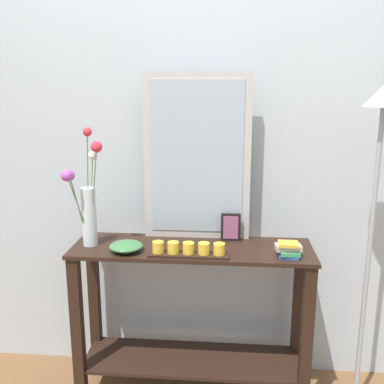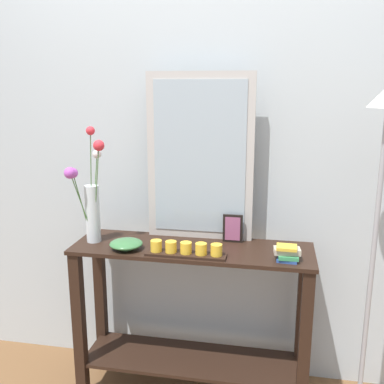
% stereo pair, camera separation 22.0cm
% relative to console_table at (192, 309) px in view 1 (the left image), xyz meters
% --- Properties ---
extents(wall_back, '(6.40, 0.08, 2.70)m').
position_rel_console_table_xyz_m(wall_back, '(0.00, 0.30, 0.84)').
color(wall_back, '#B2BCC1').
rests_on(wall_back, ground).
extents(console_table, '(1.22, 0.37, 0.85)m').
position_rel_console_table_xyz_m(console_table, '(0.00, 0.00, 0.00)').
color(console_table, black).
rests_on(console_table, ground).
extents(mirror_leaning, '(0.56, 0.03, 0.87)m').
position_rel_console_table_xyz_m(mirror_leaning, '(0.01, 0.15, 0.78)').
color(mirror_leaning, '#B7B2AD').
rests_on(mirror_leaning, console_table).
extents(tall_vase_left, '(0.20, 0.18, 0.61)m').
position_rel_console_table_xyz_m(tall_vase_left, '(-0.53, -0.03, 0.58)').
color(tall_vase_left, silver).
rests_on(tall_vase_left, console_table).
extents(candle_tray, '(0.39, 0.09, 0.07)m').
position_rel_console_table_xyz_m(candle_tray, '(-0.01, -0.12, 0.37)').
color(candle_tray, black).
rests_on(candle_tray, console_table).
extents(picture_frame_small, '(0.10, 0.01, 0.15)m').
position_rel_console_table_xyz_m(picture_frame_small, '(0.19, 0.11, 0.42)').
color(picture_frame_small, black).
rests_on(picture_frame_small, console_table).
extents(decorative_bowl, '(0.17, 0.17, 0.05)m').
position_rel_console_table_xyz_m(decorative_bowl, '(-0.32, -0.09, 0.37)').
color(decorative_bowl, '#38703D').
rests_on(decorative_bowl, console_table).
extents(book_stack, '(0.13, 0.09, 0.07)m').
position_rel_console_table_xyz_m(book_stack, '(0.47, -0.10, 0.38)').
color(book_stack, '#2D519E').
rests_on(book_stack, console_table).
extents(floor_lamp, '(0.24, 0.24, 1.66)m').
position_rel_console_table_xyz_m(floor_lamp, '(0.86, -0.05, 0.62)').
color(floor_lamp, '#9E9EA3').
rests_on(floor_lamp, ground).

